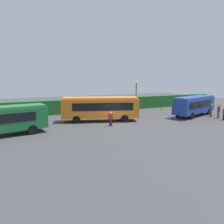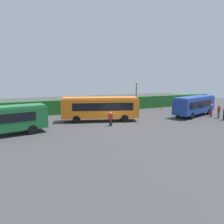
# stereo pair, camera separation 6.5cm
# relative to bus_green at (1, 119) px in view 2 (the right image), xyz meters

# --- Properties ---
(ground_plane) EXTENTS (84.23, 84.23, 0.00)m
(ground_plane) POSITION_rel_bus_green_xyz_m (12.46, 0.07, -1.73)
(ground_plane) COLOR #424244
(bus_green) EXTENTS (8.89, 3.68, 2.98)m
(bus_green) POSITION_rel_bus_green_xyz_m (0.00, 0.00, 0.00)
(bus_green) COLOR #19602D
(bus_green) RESTS_ON ground_plane
(bus_orange) EXTENTS (10.26, 5.36, 3.24)m
(bus_orange) POSITION_rel_bus_green_xyz_m (11.56, 2.65, 0.13)
(bus_orange) COLOR orange
(bus_orange) RESTS_ON ground_plane
(bus_blue) EXTENTS (9.08, 4.89, 2.98)m
(bus_blue) POSITION_rel_bus_green_xyz_m (26.06, 0.40, 0.00)
(bus_blue) COLOR navy
(bus_blue) RESTS_ON ground_plane
(person_left) EXTENTS (0.48, 0.28, 1.72)m
(person_left) POSITION_rel_bus_green_xyz_m (11.69, -0.46, -0.83)
(person_left) COLOR black
(person_left) RESTS_ON ground_plane
(person_right) EXTENTS (0.46, 0.41, 1.92)m
(person_right) POSITION_rel_bus_green_xyz_m (27.82, -1.21, -0.69)
(person_right) COLOR maroon
(person_right) RESTS_ON ground_plane
(person_far) EXTENTS (0.44, 0.35, 1.88)m
(person_far) POSITION_rel_bus_green_xyz_m (27.83, -2.49, -0.72)
(person_far) COLOR #4C6B47
(person_far) RESTS_ON ground_plane
(hedge_row) EXTENTS (54.11, 1.30, 2.26)m
(hedge_row) POSITION_rel_bus_green_xyz_m (12.46, 10.62, -0.60)
(hedge_row) COLOR #1E5E24
(hedge_row) RESTS_ON ground_plane
(traffic_cone) EXTENTS (0.36, 0.36, 0.60)m
(traffic_cone) POSITION_rel_bus_green_xyz_m (25.04, 6.99, -1.43)
(traffic_cone) COLOR orange
(traffic_cone) RESTS_ON ground_plane
(lamppost) EXTENTS (0.36, 0.36, 5.23)m
(lamppost) POSITION_rel_bus_green_xyz_m (18.41, 4.85, 1.57)
(lamppost) COLOR #38383D
(lamppost) RESTS_ON ground_plane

